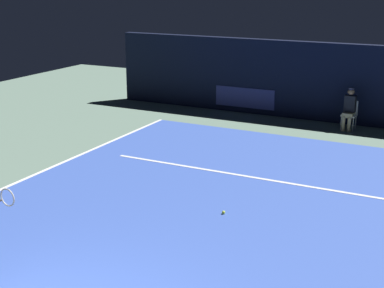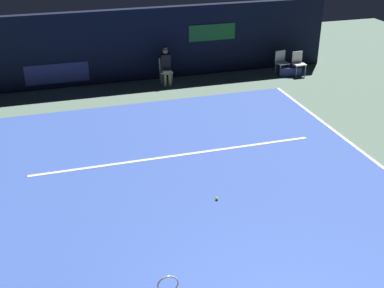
{
  "view_description": "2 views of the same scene",
  "coord_description": "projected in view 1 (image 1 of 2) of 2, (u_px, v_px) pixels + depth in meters",
  "views": [
    {
      "loc": [
        4.57,
        -4.96,
        4.69
      ],
      "look_at": [
        -1.07,
        6.14,
        0.98
      ],
      "focal_mm": 53.15,
      "sensor_mm": 36.0,
      "label": 1
    },
    {
      "loc": [
        -2.95,
        -4.0,
        6.1
      ],
      "look_at": [
        0.08,
        6.08,
        0.87
      ],
      "focal_mm": 46.63,
      "sensor_mm": 36.0,
      "label": 2
    }
  ],
  "objects": [
    {
      "name": "ground_plane",
      "position": [
        214.0,
        209.0,
        11.88
      ],
      "size": [
        29.89,
        29.89,
        0.0
      ],
      "primitive_type": "plane",
      "color": "slate"
    },
    {
      "name": "court_surface",
      "position": [
        214.0,
        208.0,
        11.88
      ],
      "size": [
        9.66,
        12.14,
        0.01
      ],
      "primitive_type": "cube",
      "color": "#3856B2",
      "rests_on": "ground"
    },
    {
      "name": "line_sideline_right",
      "position": [
        38.0,
        173.0,
        13.96
      ],
      "size": [
        0.1,
        12.14,
        0.01
      ],
      "primitive_type": "cube",
      "color": "white",
      "rests_on": "court_surface"
    },
    {
      "name": "line_service",
      "position": [
        251.0,
        177.0,
        13.7
      ],
      "size": [
        7.54,
        0.1,
        0.01
      ],
      "primitive_type": "cube",
      "color": "white",
      "rests_on": "court_surface"
    },
    {
      "name": "back_wall",
      "position": [
        322.0,
        82.0,
        18.76
      ],
      "size": [
        15.25,
        0.33,
        2.6
      ],
      "color": "black",
      "rests_on": "ground"
    },
    {
      "name": "line_judge_on_chair",
      "position": [
        349.0,
        108.0,
        17.77
      ],
      "size": [
        0.46,
        0.54,
        1.32
      ],
      "color": "white",
      "rests_on": "ground"
    },
    {
      "name": "tennis_ball",
      "position": [
        224.0,
        212.0,
        11.58
      ],
      "size": [
        0.07,
        0.07,
        0.07
      ],
      "primitive_type": "sphere",
      "color": "#CCE033",
      "rests_on": "court_surface"
    }
  ]
}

